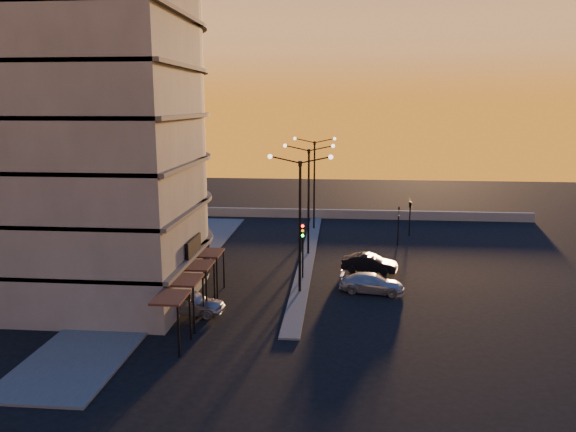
{
  "coord_description": "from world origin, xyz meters",
  "views": [
    {
      "loc": [
        2.66,
        -36.75,
        12.73
      ],
      "look_at": [
        -1.47,
        7.04,
        3.96
      ],
      "focal_mm": 35.0,
      "sensor_mm": 36.0,
      "label": 1
    }
  ],
  "objects_px": {
    "streetlamp_mid": "(309,190)",
    "car_wagon": "(372,283)",
    "traffic_light_main": "(303,242)",
    "car_hatchback": "(189,302)",
    "car_sedan": "(369,263)"
  },
  "relations": [
    {
      "from": "car_hatchback",
      "to": "car_wagon",
      "type": "bearing_deg",
      "value": -59.41
    },
    {
      "from": "streetlamp_mid",
      "to": "traffic_light_main",
      "type": "xyz_separation_m",
      "value": [
        0.0,
        -7.13,
        -2.7
      ]
    },
    {
      "from": "streetlamp_mid",
      "to": "car_wagon",
      "type": "distance_m",
      "value": 11.79
    },
    {
      "from": "streetlamp_mid",
      "to": "car_sedan",
      "type": "height_order",
      "value": "streetlamp_mid"
    },
    {
      "from": "traffic_light_main",
      "to": "car_wagon",
      "type": "relative_size",
      "value": 0.95
    },
    {
      "from": "streetlamp_mid",
      "to": "traffic_light_main",
      "type": "height_order",
      "value": "streetlamp_mid"
    },
    {
      "from": "car_sedan",
      "to": "car_wagon",
      "type": "xyz_separation_m",
      "value": [
        -0.04,
        -4.85,
        -0.04
      ]
    },
    {
      "from": "streetlamp_mid",
      "to": "car_sedan",
      "type": "distance_m",
      "value": 8.4
    },
    {
      "from": "traffic_light_main",
      "to": "car_hatchback",
      "type": "distance_m",
      "value": 10.12
    },
    {
      "from": "streetlamp_mid",
      "to": "traffic_light_main",
      "type": "distance_m",
      "value": 7.62
    },
    {
      "from": "car_hatchback",
      "to": "car_wagon",
      "type": "height_order",
      "value": "car_hatchback"
    },
    {
      "from": "traffic_light_main",
      "to": "car_sedan",
      "type": "xyz_separation_m",
      "value": [
        5.0,
        2.49,
        -2.2
      ]
    },
    {
      "from": "streetlamp_mid",
      "to": "car_hatchback",
      "type": "relative_size",
      "value": 2.18
    },
    {
      "from": "car_hatchback",
      "to": "car_wagon",
      "type": "relative_size",
      "value": 0.98
    },
    {
      "from": "car_sedan",
      "to": "car_wagon",
      "type": "bearing_deg",
      "value": -169.74
    }
  ]
}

